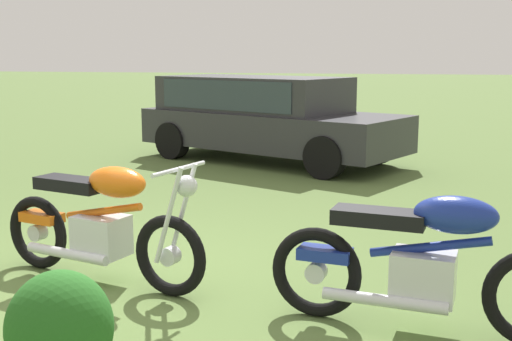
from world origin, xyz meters
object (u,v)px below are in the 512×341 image
object	(u,v)px
car_charcoal	(262,112)
shrub_low	(60,328)
motorcycle_orange	(101,223)
motorcycle_blue	(425,262)

from	to	relation	value
car_charcoal	shrub_low	xyz separation A→B (m)	(0.66, -7.77, -0.51)
motorcycle_orange	motorcycle_blue	world-z (taller)	same
motorcycle_orange	car_charcoal	distance (m)	6.24
shrub_low	car_charcoal	bearing A→B (deg)	94.88
motorcycle_orange	car_charcoal	size ratio (longest dim) A/B	0.40
motorcycle_blue	car_charcoal	size ratio (longest dim) A/B	0.42
motorcycle_orange	shrub_low	distance (m)	1.64
shrub_low	motorcycle_blue	bearing A→B (deg)	30.60
motorcycle_orange	motorcycle_blue	xyz separation A→B (m)	(2.47, -0.39, -0.01)
motorcycle_blue	car_charcoal	xyz separation A→B (m)	(-2.61, 6.62, 0.36)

